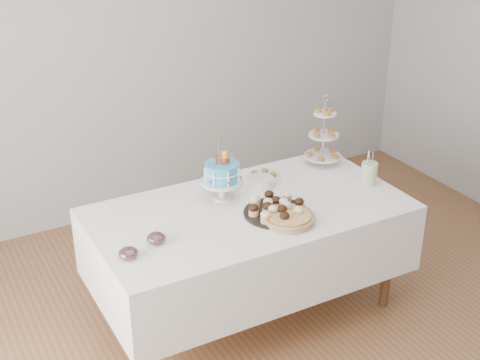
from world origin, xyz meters
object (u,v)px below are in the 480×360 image
plate_stack (261,182)px  jam_bowl_b (128,253)px  pie (289,218)px  tiered_stand (324,135)px  cupcake_tray (277,207)px  utensil_pitcher (369,173)px  table (249,240)px  birthday_cake (222,182)px  jam_bowl_a (156,238)px  pastry_plate (263,176)px

plate_stack → jam_bowl_b: (-1.05, -0.40, -0.00)m
pie → tiered_stand: tiered_stand is taller
cupcake_tray → utensil_pitcher: 0.74m
table → cupcake_tray: cupcake_tray is taller
birthday_cake → tiered_stand: bearing=16.3°
plate_stack → jam_bowl_a: size_ratio=1.51×
birthday_cake → jam_bowl_a: size_ratio=3.85×
plate_stack → pie: bearing=-101.5°
pie → utensil_pitcher: bearing=13.8°
cupcake_tray → jam_bowl_b: bearing=-177.5°
pie → plate_stack: size_ratio=1.96×
tiered_stand → jam_bowl_b: bearing=-162.2°
birthday_cake → plate_stack: birthday_cake is taller
cupcake_tray → utensil_pitcher: size_ratio=1.72×
birthday_cake → jam_bowl_a: 0.65m
jam_bowl_a → jam_bowl_b: (-0.19, -0.07, 0.00)m
pie → utensil_pitcher: 0.75m
jam_bowl_a → jam_bowl_b: 0.20m
cupcake_tray → table: bearing=124.7°
table → cupcake_tray: (0.10, -0.15, 0.27)m
tiered_stand → jam_bowl_a: size_ratio=4.67×
cupcake_tray → tiered_stand: size_ratio=0.79×
tiered_stand → utensil_pitcher: size_ratio=2.16×
table → birthday_cake: size_ratio=4.68×
jam_bowl_a → jam_bowl_b: same height
pastry_plate → jam_bowl_a: jam_bowl_a is taller
cupcake_tray → jam_bowl_a: cupcake_tray is taller
tiered_stand → pastry_plate: size_ratio=2.15×
jam_bowl_b → tiered_stand: bearing=17.8°
birthday_cake → utensil_pitcher: birthday_cake is taller
pie → tiered_stand: 0.90m
birthday_cake → plate_stack: bearing=11.8°
birthday_cake → jam_bowl_a: birthday_cake is taller
table → jam_bowl_b: 0.90m
cupcake_tray → plate_stack: (0.11, 0.36, -0.01)m
pastry_plate → utensil_pitcher: size_ratio=1.00×
plate_stack → jam_bowl_a: same height
table → utensil_pitcher: (0.84, -0.09, 0.31)m
pastry_plate → jam_bowl_a: size_ratio=2.17×
table → utensil_pitcher: utensil_pitcher is taller
pastry_plate → jam_bowl_a: 1.03m
cupcake_tray → plate_stack: size_ratio=2.45×
table → birthday_cake: (-0.09, 0.19, 0.34)m
cupcake_tray → utensil_pitcher: (0.74, 0.06, 0.04)m
birthday_cake → tiered_stand: (0.85, 0.14, 0.10)m
jam_bowl_b → jam_bowl_a: bearing=21.5°
plate_stack → jam_bowl_a: (-0.86, -0.33, -0.00)m
plate_stack → jam_bowl_b: same height
cupcake_tray → jam_bowl_a: (-0.75, 0.03, -0.01)m
utensil_pitcher → plate_stack: bearing=170.5°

